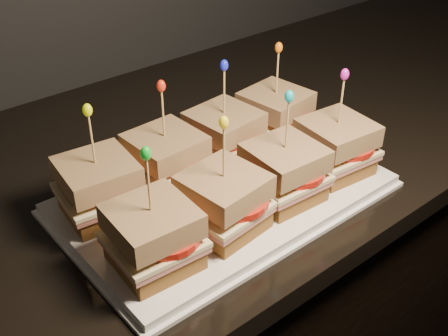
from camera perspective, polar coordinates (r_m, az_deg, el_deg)
cabinet at (r=1.39m, az=7.23°, el=-10.73°), size 2.45×0.64×0.88m
granite_slab at (r=1.12m, az=8.85°, el=6.30°), size 2.49×0.68×0.04m
platter at (r=0.81m, az=0.00°, el=-2.73°), size 0.45×0.28×0.02m
platter_rim at (r=0.81m, az=0.00°, el=-3.07°), size 0.46×0.29×0.01m
sandwich_0_bread_bot at (r=0.77m, az=-12.33°, el=-3.66°), size 0.10×0.10×0.03m
sandwich_0_ham at (r=0.76m, az=-12.47°, el=-2.66°), size 0.11×0.11×0.01m
sandwich_0_cheese at (r=0.76m, az=-12.54°, el=-2.23°), size 0.11×0.11×0.01m
sandwich_0_tomato at (r=0.75m, az=-11.59°, el=-1.64°), size 0.09×0.09×0.01m
sandwich_0_bread_top at (r=0.74m, az=-12.79°, el=-0.48°), size 0.10×0.10×0.03m
sandwich_0_pick at (r=0.72m, az=-13.24°, el=2.56°), size 0.00×0.00×0.09m
sandwich_0_frill at (r=0.70m, az=-13.71°, el=5.74°), size 0.01×0.01×0.02m
sandwich_1_bread_bot at (r=0.81m, az=-5.79°, el=-0.84°), size 0.09×0.09×0.03m
sandwich_1_ham at (r=0.80m, az=-5.86°, el=0.14°), size 0.10×0.10×0.01m
sandwich_1_cheese at (r=0.80m, az=-5.89°, el=0.56°), size 0.11×0.10×0.01m
sandwich_1_tomato at (r=0.80m, az=-4.96°, el=1.13°), size 0.09×0.09×0.01m
sandwich_1_bread_top at (r=0.78m, az=-6.00°, el=2.27°), size 0.10×0.10×0.03m
sandwich_1_pick at (r=0.76m, az=-6.20°, el=5.22°), size 0.00×0.00×0.09m
sandwich_1_frill at (r=0.74m, az=-6.41°, el=8.28°), size 0.01×0.01×0.02m
sandwich_2_bread_bot at (r=0.86m, az=0.02°, el=1.68°), size 0.10×0.10×0.03m
sandwich_2_ham at (r=0.86m, az=0.02°, el=2.63°), size 0.11×0.11×0.01m
sandwich_2_cheese at (r=0.85m, az=0.02°, el=3.03°), size 0.11×0.11×0.01m
sandwich_2_tomato at (r=0.85m, az=0.90°, el=3.57°), size 0.09×0.09×0.01m
sandwich_2_bread_top at (r=0.84m, az=0.02°, el=4.67°), size 0.10×0.10×0.03m
sandwich_2_pick at (r=0.82m, az=0.02°, el=7.48°), size 0.00×0.00×0.09m
sandwich_2_frill at (r=0.80m, az=0.02°, el=10.39°), size 0.01×0.01×0.02m
sandwich_3_bread_bot at (r=0.93m, az=5.11°, el=3.87°), size 0.10×0.10×0.03m
sandwich_3_ham at (r=0.92m, az=5.17°, el=4.78°), size 0.11×0.11×0.01m
sandwich_3_cheese at (r=0.92m, az=5.19°, el=5.16°), size 0.11×0.11×0.01m
sandwich_3_tomato at (r=0.92m, az=6.02°, el=5.66°), size 0.09×0.09×0.01m
sandwich_3_bread_top at (r=0.90m, az=5.28°, el=6.71°), size 0.10×0.10×0.03m
sandwich_3_pick at (r=0.88m, az=5.43°, el=9.37°), size 0.00×0.00×0.09m
sandwich_3_frill at (r=0.87m, az=5.59°, el=12.09°), size 0.01×0.01×0.02m
sandwich_4_bread_bot at (r=0.68m, az=-7.03°, el=-8.73°), size 0.10×0.10×0.03m
sandwich_4_ham at (r=0.67m, az=-7.13°, el=-7.68°), size 0.11×0.10×0.01m
sandwich_4_cheese at (r=0.67m, az=-7.17°, el=-7.22°), size 0.11×0.10×0.01m
sandwich_4_tomato at (r=0.66m, az=-6.06°, el=-6.58°), size 0.09×0.09×0.01m
sandwich_4_bread_top at (r=0.65m, az=-7.34°, el=-5.36°), size 0.10×0.10×0.03m
sandwich_4_pick at (r=0.62m, az=-7.64°, el=-2.05°), size 0.00×0.00×0.09m
sandwich_4_frill at (r=0.60m, az=-7.95°, el=1.48°), size 0.01×0.01×0.02m
sandwich_5_bread_bot at (r=0.73m, az=-0.02°, el=-5.21°), size 0.10×0.10×0.03m
sandwich_5_ham at (r=0.72m, az=-0.02°, el=-4.18°), size 0.11×0.11×0.01m
sandwich_5_cheese at (r=0.71m, az=-0.02°, el=-3.73°), size 0.11×0.11×0.01m
sandwich_5_tomato at (r=0.71m, az=1.03°, el=-3.10°), size 0.09×0.09×0.01m
sandwich_5_bread_top at (r=0.70m, az=-0.02°, el=-1.91°), size 0.10×0.10×0.03m
sandwich_5_pick at (r=0.67m, az=-0.02°, el=1.28°), size 0.00×0.00×0.09m
sandwich_5_frill at (r=0.65m, az=-0.02°, el=4.65°), size 0.01×0.01×0.02m
sandwich_6_bread_bot at (r=0.79m, az=5.98°, el=-2.10°), size 0.10×0.10×0.03m
sandwich_6_ham at (r=0.78m, az=6.05°, el=-1.11°), size 0.11×0.10×0.01m
sandwich_6_cheese at (r=0.77m, az=6.08°, el=-0.68°), size 0.11×0.10×0.01m
sandwich_6_tomato at (r=0.77m, az=7.06°, el=-0.09°), size 0.09×0.09×0.01m
sandwich_6_bread_top at (r=0.76m, az=6.20°, el=1.06°), size 0.10×0.10×0.03m
sandwich_6_pick at (r=0.73m, az=6.42°, el=4.08°), size 0.00×0.00×0.09m
sandwich_6_frill at (r=0.71m, az=6.64°, el=7.23°), size 0.01×0.01×0.02m
sandwich_7_bread_bot at (r=0.85m, az=11.07°, el=0.56°), size 0.10×0.10×0.03m
sandwich_7_ham at (r=0.85m, az=11.19°, el=1.51°), size 0.11×0.11×0.01m
sandwich_7_cheese at (r=0.84m, az=11.24°, el=1.91°), size 0.11×0.11×0.01m
sandwich_7_tomato at (r=0.84m, az=12.14°, el=2.45°), size 0.09×0.09×0.01m
sandwich_7_bread_top at (r=0.83m, az=11.45°, el=3.55°), size 0.10×0.10×0.03m
sandwich_7_pick at (r=0.81m, az=11.80°, el=6.37°), size 0.00×0.00×0.09m
sandwich_7_frill at (r=0.79m, az=12.18°, el=9.29°), size 0.01×0.01×0.02m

